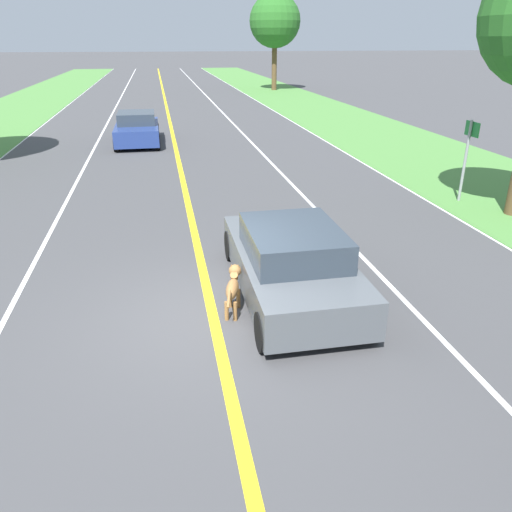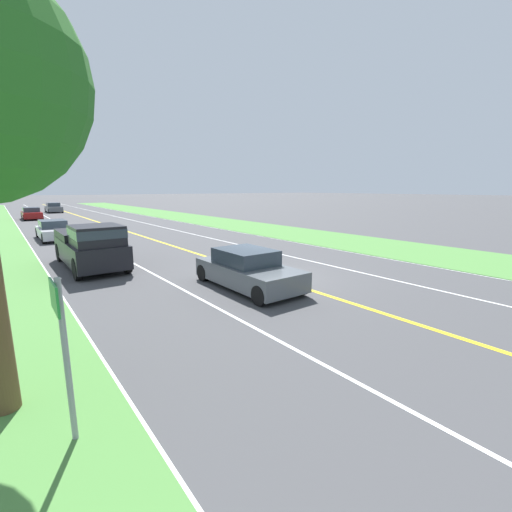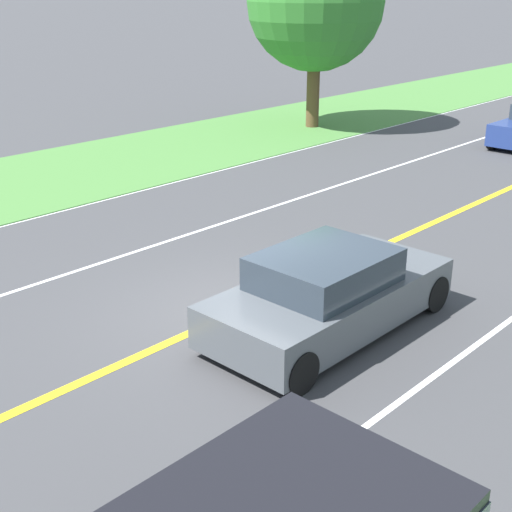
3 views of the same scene
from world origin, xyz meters
The scene contains 8 objects.
ground_plane centered at (0.00, 0.00, 0.00)m, with size 400.00×400.00×0.00m, color #424244.
centre_divider_line centered at (0.00, 0.00, 0.00)m, with size 0.18×160.00×0.01m, color yellow.
lane_edge_line_left centered at (-7.00, 0.00, 0.00)m, with size 0.14×160.00×0.01m, color white.
lane_dash_same_dir centered at (3.50, 0.00, 0.00)m, with size 0.10×160.00×0.01m, color white.
lane_dash_oncoming centered at (-3.50, 0.00, 0.00)m, with size 0.10×160.00×0.01m, color white.
ego_car centered at (1.52, 0.57, 0.63)m, with size 1.91×4.33×1.35m.
dog centered at (0.38, 0.11, 0.48)m, with size 0.43×1.11×0.77m.
roadside_tree_left_near centered at (-9.11, 13.24, 4.46)m, with size 4.88×4.88×6.91m.
Camera 3 is at (7.67, -7.62, 5.27)m, focal length 50.00 mm.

